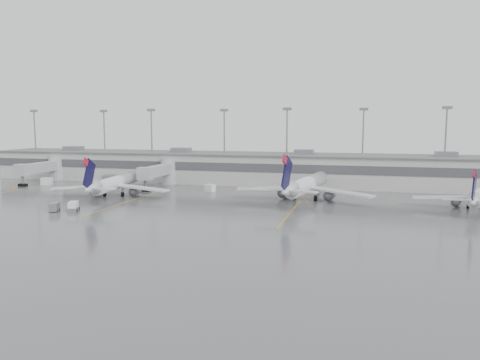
# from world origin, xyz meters

# --- Properties ---
(ground) EXTENTS (260.00, 260.00, 0.00)m
(ground) POSITION_xyz_m (0.00, 0.00, 0.00)
(ground) COLOR #515153
(ground) RESTS_ON ground
(terminal) EXTENTS (152.00, 17.00, 9.45)m
(terminal) POSITION_xyz_m (-0.01, 57.98, 4.17)
(terminal) COLOR #B2B2AD
(terminal) RESTS_ON ground
(light_masts) EXTENTS (142.40, 8.00, 20.60)m
(light_masts) POSITION_xyz_m (0.00, 63.75, 12.03)
(light_masts) COLOR gray
(light_masts) RESTS_ON ground
(jet_bridge_left) EXTENTS (4.00, 17.20, 7.00)m
(jet_bridge_left) POSITION_xyz_m (-55.50, 45.72, 3.87)
(jet_bridge_left) COLOR #9FA2A5
(jet_bridge_left) RESTS_ON ground
(jet_bridge_right) EXTENTS (4.00, 17.20, 7.00)m
(jet_bridge_right) POSITION_xyz_m (-20.50, 45.72, 3.87)
(jet_bridge_right) COLOR #9FA2A5
(jet_bridge_right) RESTS_ON ground
(stand_markings) EXTENTS (105.25, 40.00, 0.01)m
(stand_markings) POSITION_xyz_m (-0.00, 24.00, 0.01)
(stand_markings) COLOR #C99D0B
(stand_markings) RESTS_ON ground
(jet_mid_left) EXTENTS (26.80, 30.22, 9.80)m
(jet_mid_left) POSITION_xyz_m (-23.85, 27.19, 3.05)
(jet_mid_left) COLOR silver
(jet_mid_left) RESTS_ON ground
(jet_mid_right) EXTENTS (29.41, 33.19, 10.78)m
(jet_mid_right) POSITION_xyz_m (18.51, 32.99, 3.35)
(jet_mid_right) COLOR silver
(jet_mid_right) RESTS_ON ground
(jet_far_right) EXTENTS (22.90, 26.07, 8.70)m
(jet_far_right) POSITION_xyz_m (51.97, 30.72, 2.70)
(jet_far_right) COLOR silver
(jet_far_right) RESTS_ON ground
(baggage_tug) EXTENTS (2.63, 3.23, 1.80)m
(baggage_tug) POSITION_xyz_m (-22.09, 9.06, 0.70)
(baggage_tug) COLOR white
(baggage_tug) RESTS_ON ground
(baggage_cart) EXTENTS (2.25, 2.85, 1.61)m
(baggage_cart) POSITION_xyz_m (-25.29, 7.86, 0.84)
(baggage_cart) COLOR slate
(baggage_cart) RESTS_ON ground
(gse_uld_a) EXTENTS (2.97, 2.31, 1.87)m
(gse_uld_a) POSITION_xyz_m (-51.58, 40.38, 0.93)
(gse_uld_a) COLOR white
(gse_uld_a) RESTS_ON ground
(gse_uld_b) EXTENTS (2.82, 2.44, 1.68)m
(gse_uld_b) POSITION_xyz_m (-5.42, 39.97, 0.84)
(gse_uld_b) COLOR white
(gse_uld_b) RESTS_ON ground
(gse_uld_c) EXTENTS (2.67, 1.88, 1.81)m
(gse_uld_c) POSITION_xyz_m (14.71, 36.46, 0.91)
(gse_uld_c) COLOR white
(gse_uld_c) RESTS_ON ground
(gse_loader) EXTENTS (2.65, 3.80, 2.22)m
(gse_loader) POSITION_xyz_m (-37.25, 47.46, 1.11)
(gse_loader) COLOR slate
(gse_loader) RESTS_ON ground
(cone_a) EXTENTS (0.43, 0.43, 0.69)m
(cone_a) POSITION_xyz_m (-56.27, 33.27, 0.34)
(cone_a) COLOR orange
(cone_a) RESTS_ON ground
(cone_b) EXTENTS (0.41, 0.41, 0.65)m
(cone_b) POSITION_xyz_m (-27.80, 38.59, 0.32)
(cone_b) COLOR orange
(cone_b) RESTS_ON ground
(cone_c) EXTENTS (0.41, 0.41, 0.66)m
(cone_c) POSITION_xyz_m (19.12, 30.28, 0.33)
(cone_c) COLOR orange
(cone_c) RESTS_ON ground
(cone_d) EXTENTS (0.43, 0.43, 0.68)m
(cone_d) POSITION_xyz_m (51.25, 40.64, 0.34)
(cone_d) COLOR orange
(cone_d) RESTS_ON ground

